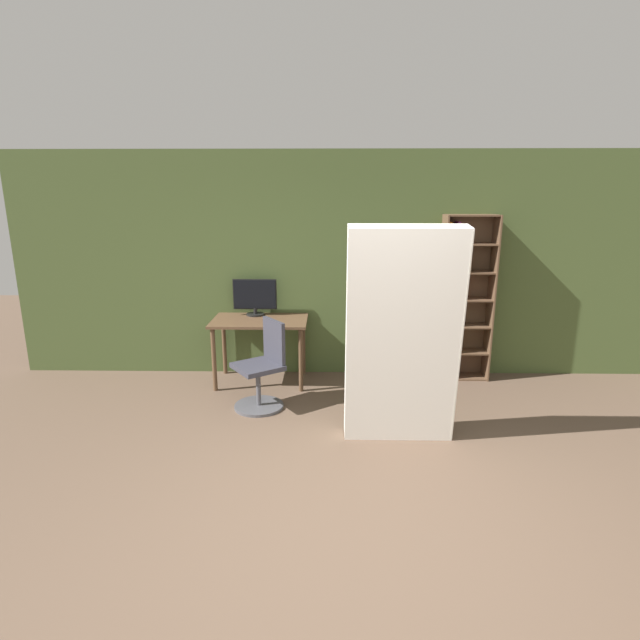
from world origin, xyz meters
TOP-DOWN VIEW (x-y plane):
  - ground_plane at (0.00, 0.00)m, footprint 16.00×16.00m
  - wall_back at (0.00, 3.23)m, footprint 8.00×0.06m
  - desk at (-0.97, 2.86)m, footprint 1.11×0.69m
  - monitor at (-1.05, 3.07)m, footprint 0.52×0.22m
  - office_chair at (-0.85, 2.14)m, footprint 0.61×0.61m
  - bookshelf at (1.40, 3.08)m, footprint 0.61×0.30m
  - mattress_near at (0.49, 1.40)m, footprint 0.99×0.44m

SIDE VIEW (x-z plane):
  - ground_plane at x=0.00m, z-range 0.00..0.00m
  - office_chair at x=-0.85m, z-range -0.09..0.84m
  - desk at x=-0.97m, z-range 0.28..1.05m
  - bookshelf at x=1.40m, z-range -0.04..1.93m
  - mattress_near at x=0.49m, z-range 0.00..1.97m
  - monitor at x=-1.05m, z-range 0.78..1.22m
  - wall_back at x=0.00m, z-range 0.00..2.70m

